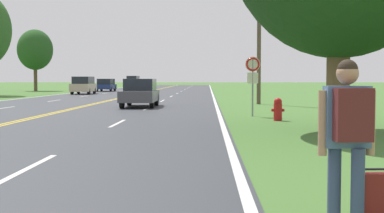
% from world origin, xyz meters
% --- Properties ---
extents(hitchhiker_person, '(0.59, 0.42, 1.73)m').
position_xyz_m(hitchhiker_person, '(8.13, 3.98, 1.06)').
color(hitchhiker_person, '#38476B').
rests_on(hitchhiker_person, ground).
extents(suitcase, '(0.42, 0.18, 0.62)m').
position_xyz_m(suitcase, '(8.43, 4.05, 0.28)').
color(suitcase, maroon).
rests_on(suitcase, ground).
extents(fire_hydrant, '(0.46, 0.30, 0.83)m').
position_xyz_m(fire_hydrant, '(9.27, 17.97, 0.42)').
color(fire_hydrant, red).
rests_on(fire_hydrant, ground).
extents(traffic_sign, '(0.60, 0.10, 2.40)m').
position_xyz_m(traffic_sign, '(8.54, 20.11, 1.80)').
color(traffic_sign, gray).
rests_on(traffic_sign, ground).
extents(utility_pole_midground, '(1.80, 0.24, 8.23)m').
position_xyz_m(utility_pole_midground, '(9.76, 30.28, 4.27)').
color(utility_pole_midground, brown).
rests_on(utility_pole_midground, ground).
extents(tree_right_cluster, '(4.26, 4.26, 7.45)m').
position_xyz_m(tree_right_cluster, '(-14.17, 62.97, 4.98)').
color(tree_right_cluster, brown).
rests_on(tree_right_cluster, ground).
extents(car_dark_grey_sedan_nearest, '(1.78, 4.57, 1.51)m').
position_xyz_m(car_dark_grey_sedan_nearest, '(3.12, 27.06, 0.78)').
color(car_dark_grey_sedan_nearest, black).
rests_on(car_dark_grey_sedan_nearest, ground).
extents(car_champagne_van_approaching, '(1.82, 4.18, 1.70)m').
position_xyz_m(car_champagne_van_approaching, '(-5.25, 49.82, 0.88)').
color(car_champagne_van_approaching, black).
rests_on(car_champagne_van_approaching, ground).
extents(car_dark_blue_hatchback_mid_near, '(1.86, 3.86, 1.48)m').
position_xyz_m(car_dark_blue_hatchback_mid_near, '(-5.15, 60.83, 0.78)').
color(car_dark_blue_hatchback_mid_near, black).
rests_on(car_dark_blue_hatchback_mid_near, ground).
extents(car_dark_green_hatchback_mid_far, '(2.01, 3.79, 1.46)m').
position_xyz_m(car_dark_green_hatchback_mid_far, '(-2.23, 75.27, 0.79)').
color(car_dark_green_hatchback_mid_far, black).
rests_on(car_dark_green_hatchback_mid_far, ground).
extents(car_silver_van_receding, '(1.89, 4.15, 1.90)m').
position_xyz_m(car_silver_van_receding, '(-4.72, 80.62, 0.98)').
color(car_silver_van_receding, black).
rests_on(car_silver_van_receding, ground).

